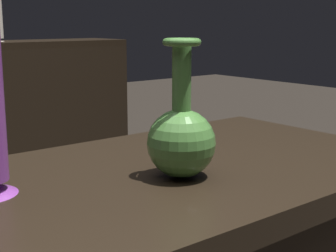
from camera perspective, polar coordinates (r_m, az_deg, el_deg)
name	(u,v)px	position (r m, az deg, el deg)	size (l,w,h in m)	color
vase_centerpiece	(181,136)	(1.02, 1.49, -1.15)	(0.14, 0.14, 0.28)	#477A38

